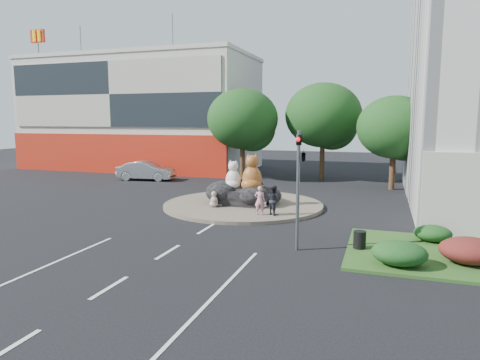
# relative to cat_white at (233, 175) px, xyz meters

# --- Properties ---
(ground) EXTENTS (120.00, 120.00, 0.00)m
(ground) POSITION_rel_cat_white_xyz_m (0.58, -9.76, -2.03)
(ground) COLOR black
(ground) RESTS_ON ground
(roundabout_island) EXTENTS (10.00, 10.00, 0.20)m
(roundabout_island) POSITION_rel_cat_white_xyz_m (0.58, 0.24, -1.93)
(roundabout_island) COLOR brown
(roundabout_island) RESTS_ON ground
(rock_plinth) EXTENTS (3.20, 2.60, 0.90)m
(rock_plinth) POSITION_rel_cat_white_xyz_m (0.58, 0.24, -1.38)
(rock_plinth) COLOR black
(rock_plinth) RESTS_ON roundabout_island
(shophouse_block) EXTENTS (25.20, 12.30, 17.40)m
(shophouse_block) POSITION_rel_cat_white_xyz_m (-17.43, 18.15, 4.15)
(shophouse_block) COLOR beige
(shophouse_block) RESTS_ON ground
(grass_verge) EXTENTS (10.00, 6.00, 0.12)m
(grass_verge) POSITION_rel_cat_white_xyz_m (12.58, -6.76, -1.97)
(grass_verge) COLOR #264818
(grass_verge) RESTS_ON ground
(tree_left) EXTENTS (6.46, 6.46, 8.27)m
(tree_left) POSITION_rel_cat_white_xyz_m (-3.35, 12.30, 3.22)
(tree_left) COLOR #382314
(tree_left) RESTS_ON ground
(tree_mid) EXTENTS (6.84, 6.84, 8.76)m
(tree_mid) POSITION_rel_cat_white_xyz_m (3.65, 14.30, 3.53)
(tree_mid) COLOR #382314
(tree_mid) RESTS_ON ground
(tree_right) EXTENTS (5.70, 5.70, 7.30)m
(tree_right) POSITION_rel_cat_white_xyz_m (9.65, 10.30, 2.60)
(tree_right) COLOR #382314
(tree_right) RESTS_ON ground
(hedge_near_green) EXTENTS (2.00, 1.60, 0.90)m
(hedge_near_green) POSITION_rel_cat_white_xyz_m (9.58, -8.76, -1.46)
(hedge_near_green) COLOR #133D17
(hedge_near_green) RESTS_ON grass_verge
(hedge_red) EXTENTS (2.20, 1.76, 0.99)m
(hedge_red) POSITION_rel_cat_white_xyz_m (12.08, -7.76, -1.42)
(hedge_red) COLOR #4C1A14
(hedge_red) RESTS_ON grass_verge
(hedge_back_green) EXTENTS (1.60, 1.28, 0.72)m
(hedge_back_green) POSITION_rel_cat_white_xyz_m (11.08, -4.96, -1.55)
(hedge_back_green) COLOR #133D17
(hedge_back_green) RESTS_ON grass_verge
(traffic_light) EXTENTS (0.44, 1.24, 5.00)m
(traffic_light) POSITION_rel_cat_white_xyz_m (5.67, -7.76, 1.59)
(traffic_light) COLOR #595B60
(traffic_light) RESTS_ON ground
(cat_white) EXTENTS (1.14, 1.00, 1.86)m
(cat_white) POSITION_rel_cat_white_xyz_m (0.00, 0.00, 0.00)
(cat_white) COLOR silver
(cat_white) RESTS_ON rock_plinth
(cat_tabby) EXTENTS (1.44, 1.26, 2.33)m
(cat_tabby) POSITION_rel_cat_white_xyz_m (1.28, -0.14, 0.23)
(cat_tabby) COLOR #BF4F27
(cat_tabby) RESTS_ON rock_plinth
(kitten_calico) EXTENTS (0.80, 0.80, 1.01)m
(kitten_calico) POSITION_rel_cat_white_xyz_m (-0.74, -1.39, -1.33)
(kitten_calico) COLOR beige
(kitten_calico) RESTS_ON roundabout_island
(kitten_white) EXTENTS (0.62, 0.56, 0.91)m
(kitten_white) POSITION_rel_cat_white_xyz_m (2.09, -0.70, -1.38)
(kitten_white) COLOR white
(kitten_white) RESTS_ON roundabout_island
(pedestrian_pink) EXTENTS (0.65, 0.50, 1.60)m
(pedestrian_pink) POSITION_rel_cat_white_xyz_m (2.47, -2.56, -1.03)
(pedestrian_pink) COLOR pink
(pedestrian_pink) RESTS_ON roundabout_island
(pedestrian_dark) EXTENTS (1.02, 0.99, 1.66)m
(pedestrian_dark) POSITION_rel_cat_white_xyz_m (3.21, -2.36, -1.00)
(pedestrian_dark) COLOR black
(pedestrian_dark) RESTS_ON roundabout_island
(parked_car) EXTENTS (5.40, 2.55, 1.71)m
(parked_car) POSITION_rel_cat_white_xyz_m (-11.50, 8.79, -1.18)
(parked_car) COLOR #ACB0B4
(parked_car) RESTS_ON ground
(litter_bin) EXTENTS (0.68, 0.68, 0.73)m
(litter_bin) POSITION_rel_cat_white_xyz_m (8.08, -7.07, -1.55)
(litter_bin) COLOR black
(litter_bin) RESTS_ON grass_verge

